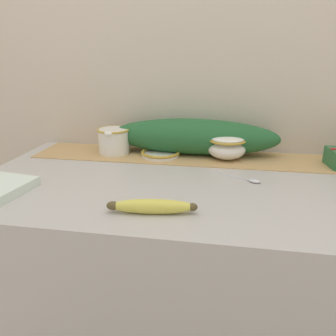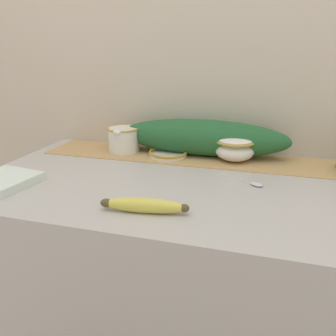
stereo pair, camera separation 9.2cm
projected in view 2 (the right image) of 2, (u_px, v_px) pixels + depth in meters
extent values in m
cube|color=#B7B2AD|center=(184.00, 303.00, 1.12)|extent=(1.24, 0.67, 0.90)
cube|color=beige|center=(209.00, 70.00, 1.19)|extent=(2.04, 0.04, 2.40)
cube|color=tan|center=(200.00, 158.00, 1.17)|extent=(1.14, 0.21, 0.00)
cylinder|color=white|center=(124.00, 140.00, 1.23)|extent=(0.11, 0.11, 0.09)
torus|color=#B79333|center=(123.00, 129.00, 1.21)|extent=(0.12, 0.12, 0.01)
torus|color=white|center=(130.00, 134.00, 1.28)|extent=(0.05, 0.01, 0.05)
ellipsoid|color=white|center=(117.00, 132.00, 1.17)|extent=(0.03, 0.02, 0.02)
ellipsoid|color=white|center=(235.00, 151.00, 1.12)|extent=(0.13, 0.13, 0.07)
torus|color=#B79333|center=(235.00, 141.00, 1.11)|extent=(0.13, 0.13, 0.01)
ellipsoid|color=white|center=(235.00, 140.00, 1.11)|extent=(0.12, 0.12, 0.02)
sphere|color=#B79333|center=(236.00, 133.00, 1.10)|extent=(0.02, 0.02, 0.02)
cylinder|color=white|center=(168.00, 155.00, 1.18)|extent=(0.14, 0.14, 0.01)
torus|color=#B79333|center=(168.00, 152.00, 1.18)|extent=(0.14, 0.14, 0.01)
ellipsoid|color=#DBCC4C|center=(145.00, 205.00, 0.77)|extent=(0.20, 0.06, 0.04)
ellipsoid|color=brown|center=(107.00, 203.00, 0.78)|extent=(0.03, 0.02, 0.02)
ellipsoid|color=brown|center=(184.00, 208.00, 0.75)|extent=(0.03, 0.02, 0.02)
cube|color=silver|center=(233.00, 178.00, 0.98)|extent=(0.11, 0.07, 0.00)
ellipsoid|color=silver|center=(257.00, 184.00, 0.92)|extent=(0.05, 0.04, 0.01)
cube|color=silver|center=(4.00, 181.00, 0.93)|extent=(0.18, 0.18, 0.02)
ellipsoid|color=#235B2D|center=(202.00, 137.00, 1.18)|extent=(0.61, 0.14, 0.13)
sphere|color=red|center=(160.00, 129.00, 1.23)|extent=(0.06, 0.06, 0.06)
sphere|color=red|center=(203.00, 131.00, 1.18)|extent=(0.06, 0.06, 0.06)
sphere|color=red|center=(247.00, 137.00, 1.12)|extent=(0.06, 0.06, 0.06)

